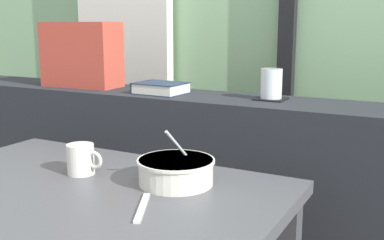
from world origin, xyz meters
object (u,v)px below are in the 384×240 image
Objects in this scene: juice_glass at (271,85)px; coaster_square at (271,99)px; ceramic_mug at (81,159)px; throw_pillow at (82,55)px; breakfast_table at (86,233)px; fork_utensil at (142,207)px; soup_bowl at (176,171)px; closed_book at (160,88)px.

coaster_square is at bearing 0.00° from juice_glass.
coaster_square is at bearing 56.57° from ceramic_mug.
juice_glass is (-0.00, 0.00, 0.05)m from coaster_square.
throw_pillow is at bearing -178.02° from coaster_square.
breakfast_table is at bearing -47.32° from ceramic_mug.
breakfast_table is 0.20m from ceramic_mug.
juice_glass is 0.59× the size of fork_utensil.
closed_book is at bearing 125.76° from soup_bowl.
ceramic_mug is at bearing 129.50° from fork_utensil.
coaster_square is 0.59× the size of fork_utensil.
juice_glass is 0.68m from ceramic_mug.
juice_glass is 0.31× the size of throw_pillow.
coaster_square is at bearing 1.98° from throw_pillow.
coaster_square is at bearing 80.15° from soup_bowl.
coaster_square is 0.52m from soup_bowl.
soup_bowl reaches higher than fork_utensil.
juice_glass reaches higher than fork_utensil.
throw_pillow is 1.57× the size of soup_bowl.
fork_utensil is at bearing -84.67° from soup_bowl.
throw_pillow is (-0.39, 0.02, 0.11)m from closed_book.
ceramic_mug is at bearing -123.43° from juice_glass.
closed_book is 0.57× the size of throw_pillow.
ceramic_mug is (0.44, -0.52, -0.25)m from throw_pillow.
fork_utensil is at bearing -95.80° from coaster_square.
fork_utensil is at bearing -61.74° from closed_book.
soup_bowl is (-0.09, -0.50, -0.13)m from coaster_square.
juice_glass is at bearing 56.57° from ceramic_mug.
closed_book reaches higher than coaster_square.
juice_glass is at bearing 180.00° from coaster_square.
throw_pillow reaches higher than coaster_square.
ceramic_mug is at bearing -123.43° from coaster_square.
breakfast_table is 0.26m from fork_utensil.
soup_bowl is at bearing 69.35° from fork_utensil.
throw_pillow reaches higher than fork_utensil.
breakfast_table is at bearing -78.16° from closed_book.
soup_bowl is 1.20× the size of fork_utensil.
juice_glass is at bearing 80.15° from soup_bowl.
closed_book is at bearing 101.84° from breakfast_table.
fork_utensil is at bearing -13.56° from breakfast_table.
ceramic_mug is (-0.07, 0.08, 0.17)m from breakfast_table.
soup_bowl is 1.81× the size of ceramic_mug.
soup_bowl reaches higher than ceramic_mug.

